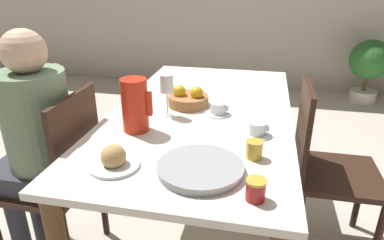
% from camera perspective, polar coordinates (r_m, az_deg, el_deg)
% --- Properties ---
extents(ground_plane, '(20.00, 20.00, 0.00)m').
position_cam_1_polar(ground_plane, '(2.16, 1.45, -17.06)').
color(ground_plane, beige).
extents(dining_table, '(0.90, 1.67, 0.75)m').
position_cam_1_polar(dining_table, '(1.81, 1.65, -1.38)').
color(dining_table, silver).
rests_on(dining_table, ground_plane).
extents(chair_person_side, '(0.42, 0.42, 0.91)m').
position_cam_1_polar(chair_person_side, '(1.80, -21.30, -8.66)').
color(chair_person_side, '#331E14').
rests_on(chair_person_side, ground_plane).
extents(chair_opposite, '(0.42, 0.42, 0.91)m').
position_cam_1_polar(chair_opposite, '(1.89, 21.15, -7.16)').
color(chair_opposite, '#331E14').
rests_on(chair_opposite, ground_plane).
extents(person_seated, '(0.39, 0.41, 1.20)m').
position_cam_1_polar(person_seated, '(1.75, -24.87, -2.19)').
color(person_seated, '#33333D').
rests_on(person_seated, ground_plane).
extents(red_pitcher, '(0.14, 0.12, 0.24)m').
position_cam_1_polar(red_pitcher, '(1.52, -9.50, 2.50)').
color(red_pitcher, red).
rests_on(red_pitcher, dining_table).
extents(wine_glass_water, '(0.07, 0.07, 0.21)m').
position_cam_1_polar(wine_glass_water, '(1.66, -4.24, 5.78)').
color(wine_glass_water, white).
rests_on(wine_glass_water, dining_table).
extents(teacup_near_person, '(0.13, 0.13, 0.06)m').
position_cam_1_polar(teacup_near_person, '(1.52, 10.78, -1.59)').
color(teacup_near_person, silver).
rests_on(teacup_near_person, dining_table).
extents(teacup_across, '(0.13, 0.13, 0.06)m').
position_cam_1_polar(teacup_across, '(1.71, 4.36, 1.75)').
color(teacup_across, silver).
rests_on(teacup_across, dining_table).
extents(serving_tray, '(0.31, 0.31, 0.03)m').
position_cam_1_polar(serving_tray, '(1.23, 1.39, -8.02)').
color(serving_tray, '#9E9EA3').
rests_on(serving_tray, dining_table).
extents(bread_plate, '(0.19, 0.19, 0.09)m').
position_cam_1_polar(bread_plate, '(1.28, -12.90, -6.46)').
color(bread_plate, silver).
rests_on(bread_plate, dining_table).
extents(jam_jar_amber, '(0.07, 0.07, 0.07)m').
position_cam_1_polar(jam_jar_amber, '(1.10, 10.57, -11.21)').
color(jam_jar_amber, '#A81E1E').
rests_on(jam_jar_amber, dining_table).
extents(jam_jar_red, '(0.07, 0.07, 0.07)m').
position_cam_1_polar(jam_jar_red, '(1.33, 10.36, -4.73)').
color(jam_jar_red, gold).
rests_on(jam_jar_red, dining_table).
extents(fruit_bowl, '(0.21, 0.21, 0.11)m').
position_cam_1_polar(fruit_bowl, '(1.82, -0.61, 3.54)').
color(fruit_bowl, '#9E6B3D').
rests_on(fruit_bowl, dining_table).
extents(potted_plant, '(0.44, 0.44, 0.73)m').
position_cam_1_polar(potted_plant, '(4.35, 27.41, 8.20)').
color(potted_plant, beige).
rests_on(potted_plant, ground_plane).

